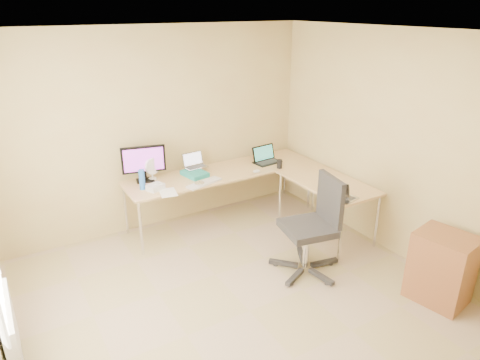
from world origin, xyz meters
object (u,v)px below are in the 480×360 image
desk_main (223,196)px  laptop_return (345,191)px  cabinet (441,269)px  office_chair (307,231)px  laptop_black (267,155)px  mug (157,186)px  laptop_center (195,161)px  monitor (144,164)px  desk_return (326,207)px  desk_fan (152,169)px  keyboard (204,183)px  water_bottle (142,179)px

desk_main → laptop_return: (0.78, -1.50, 0.47)m
cabinet → office_chair: bearing=116.3°
laptop_black → mug: 1.69m
laptop_return → cabinet: 1.28m
laptop_center → cabinet: 3.19m
monitor → laptop_return: (1.79, -1.70, -0.13)m
desk_return → laptop_black: bearing=105.5°
desk_main → laptop_center: (-0.31, 0.18, 0.52)m
monitor → laptop_center: size_ratio=1.81×
desk_return → office_chair: size_ratio=1.16×
office_chair → desk_main: bearing=108.2°
desk_fan → mug: bearing=-117.3°
desk_return → keyboard: keyboard is taller
desk_main → water_bottle: (-1.13, -0.04, 0.49)m
water_bottle → desk_fan: (0.21, 0.24, 0.01)m
laptop_center → laptop_return: 2.01m
cabinet → mug: bearing=117.5°
monitor → desk_return: bearing=-18.2°
desk_fan → cabinet: 3.50m
mug → water_bottle: (-0.14, 0.10, 0.08)m
laptop_black → desk_return: bearing=-80.6°
desk_main → office_chair: office_chair is taller
laptop_center → laptop_return: (1.09, -1.68, -0.05)m
laptop_center → mug: bearing=-159.0°
laptop_center → laptop_black: laptop_center is taller
desk_return → monitor: size_ratio=2.39×
monitor → desk_fan: monitor is taller
desk_fan → desk_main: bearing=-27.9°
desk_return → cabinet: bearing=-88.0°
desk_main → laptop_center: size_ratio=8.84×
mug → office_chair: 1.87m
desk_return → monitor: 2.40m
laptop_black → keyboard: 1.15m
mug → cabinet: size_ratio=0.12×
laptop_center → water_bottle: bearing=-169.6°
desk_return → office_chair: office_chair is taller
monitor → laptop_black: (1.72, -0.23, -0.11)m
desk_fan → laptop_return: (1.69, -1.70, -0.04)m
keyboard → laptop_return: 1.71m
monitor → keyboard: bearing=-25.3°
desk_return → laptop_black: 1.12m
monitor → office_chair: size_ratio=0.48×
desk_return → desk_fan: 2.29m
monitor → desk_fan: (0.10, 0.00, -0.09)m
monitor → laptop_black: monitor is taller
laptop_black → water_bottle: 1.83m
desk_return → laptop_black: (-0.27, 0.97, 0.48)m
desk_return → water_bottle: 2.36m
desk_main → mug: size_ratio=28.37×
mug → office_chair: bearing=-50.4°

